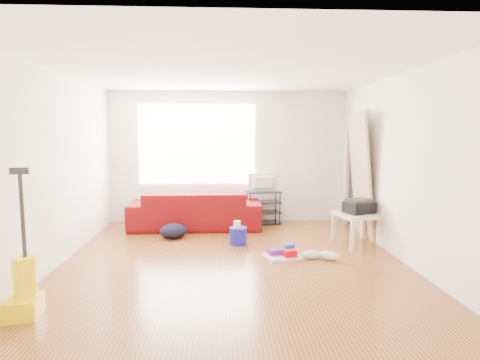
{
  "coord_description": "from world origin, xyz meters",
  "views": [
    {
      "loc": [
        -0.17,
        -5.2,
        1.69
      ],
      "look_at": [
        0.12,
        0.6,
        1.02
      ],
      "focal_mm": 30.0,
      "sensor_mm": 36.0,
      "label": 1
    }
  ],
  "objects_px": {
    "side_table": "(359,218)",
    "cleaning_tray": "(283,254)",
    "backpack": "(173,238)",
    "bucket": "(238,244)",
    "tv_stand": "(263,207)",
    "vacuum": "(24,289)",
    "sofa": "(196,228)"
  },
  "relations": [
    {
      "from": "side_table",
      "to": "cleaning_tray",
      "type": "height_order",
      "value": "side_table"
    },
    {
      "from": "backpack",
      "to": "bucket",
      "type": "bearing_deg",
      "value": -42.48
    },
    {
      "from": "tv_stand",
      "to": "cleaning_tray",
      "type": "height_order",
      "value": "tv_stand"
    },
    {
      "from": "side_table",
      "to": "bucket",
      "type": "height_order",
      "value": "side_table"
    },
    {
      "from": "bucket",
      "to": "cleaning_tray",
      "type": "xyz_separation_m",
      "value": [
        0.59,
        -0.7,
        0.05
      ]
    },
    {
      "from": "vacuum",
      "to": "backpack",
      "type": "bearing_deg",
      "value": 60.64
    },
    {
      "from": "cleaning_tray",
      "to": "vacuum",
      "type": "bearing_deg",
      "value": -148.81
    },
    {
      "from": "side_table",
      "to": "cleaning_tray",
      "type": "xyz_separation_m",
      "value": [
        -1.25,
        -0.6,
        -0.36
      ]
    },
    {
      "from": "sofa",
      "to": "backpack",
      "type": "height_order",
      "value": "sofa"
    },
    {
      "from": "side_table",
      "to": "tv_stand",
      "type": "bearing_deg",
      "value": 130.97
    },
    {
      "from": "sofa",
      "to": "bucket",
      "type": "bearing_deg",
      "value": 122.52
    },
    {
      "from": "cleaning_tray",
      "to": "backpack",
      "type": "bearing_deg",
      "value": 145.74
    },
    {
      "from": "sofa",
      "to": "side_table",
      "type": "relative_size",
      "value": 3.22
    },
    {
      "from": "bucket",
      "to": "vacuum",
      "type": "xyz_separation_m",
      "value": [
        -2.11,
        -2.33,
        0.26
      ]
    },
    {
      "from": "tv_stand",
      "to": "vacuum",
      "type": "relative_size",
      "value": 0.48
    },
    {
      "from": "tv_stand",
      "to": "cleaning_tray",
      "type": "relative_size",
      "value": 1.24
    },
    {
      "from": "sofa",
      "to": "tv_stand",
      "type": "bearing_deg",
      "value": -167.9
    },
    {
      "from": "backpack",
      "to": "vacuum",
      "type": "height_order",
      "value": "vacuum"
    },
    {
      "from": "sofa",
      "to": "bucket",
      "type": "relative_size",
      "value": 8.8
    },
    {
      "from": "sofa",
      "to": "backpack",
      "type": "xyz_separation_m",
      "value": [
        -0.32,
        -0.72,
        0.0
      ]
    },
    {
      "from": "sofa",
      "to": "cleaning_tray",
      "type": "relative_size",
      "value": 4.35
    },
    {
      "from": "sofa",
      "to": "cleaning_tray",
      "type": "distance_m",
      "value": 2.25
    },
    {
      "from": "bucket",
      "to": "backpack",
      "type": "distance_m",
      "value": 1.12
    },
    {
      "from": "side_table",
      "to": "cleaning_tray",
      "type": "relative_size",
      "value": 1.35
    },
    {
      "from": "sofa",
      "to": "tv_stand",
      "type": "xyz_separation_m",
      "value": [
        1.26,
        0.27,
        0.32
      ]
    },
    {
      "from": "vacuum",
      "to": "sofa",
      "type": "bearing_deg",
      "value": 60.05
    },
    {
      "from": "backpack",
      "to": "vacuum",
      "type": "bearing_deg",
      "value": -132.14
    },
    {
      "from": "tv_stand",
      "to": "side_table",
      "type": "bearing_deg",
      "value": -55.95
    },
    {
      "from": "tv_stand",
      "to": "side_table",
      "type": "distance_m",
      "value": 1.99
    },
    {
      "from": "sofa",
      "to": "vacuum",
      "type": "bearing_deg",
      "value": 68.14
    },
    {
      "from": "side_table",
      "to": "backpack",
      "type": "distance_m",
      "value": 2.96
    },
    {
      "from": "sofa",
      "to": "vacuum",
      "type": "relative_size",
      "value": 1.68
    }
  ]
}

